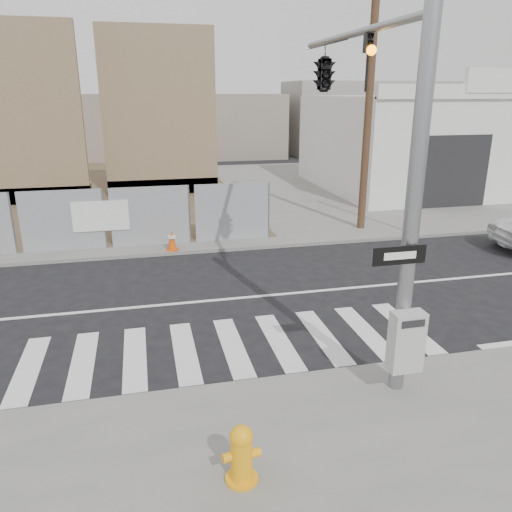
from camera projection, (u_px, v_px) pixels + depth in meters
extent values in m
plane|color=black|center=(215.00, 300.00, 12.76)|extent=(100.00, 100.00, 0.00)
cube|color=slate|center=(174.00, 195.00, 25.71)|extent=(50.00, 20.00, 0.12)
cylinder|color=gray|center=(415.00, 190.00, 7.73)|extent=(0.26, 0.26, 7.00)
cylinder|color=gray|center=(356.00, 33.00, 9.36)|extent=(0.14, 5.20, 0.14)
cube|color=#B2B2AF|center=(406.00, 342.00, 8.23)|extent=(0.55, 0.30, 1.05)
cube|color=black|center=(400.00, 255.00, 7.84)|extent=(0.90, 0.03, 0.30)
cube|color=silver|center=(400.00, 256.00, 7.82)|extent=(0.55, 0.01, 0.12)
imported|color=black|center=(368.00, 63.00, 8.98)|extent=(0.16, 0.20, 1.00)
imported|color=black|center=(325.00, 68.00, 11.01)|extent=(0.53, 2.48, 1.00)
cylinder|color=gray|center=(415.00, 161.00, 17.90)|extent=(0.12, 0.12, 5.20)
imported|color=black|center=(422.00, 88.00, 17.12)|extent=(0.16, 0.20, 1.00)
cube|color=#7A6649|center=(11.00, 115.00, 22.01)|extent=(6.00, 0.50, 8.00)
cube|color=#7A6649|center=(25.00, 194.00, 23.50)|extent=(6.00, 1.30, 0.80)
cube|color=#7A6649|center=(160.00, 113.00, 24.34)|extent=(5.50, 0.50, 8.00)
cube|color=#7A6649|center=(164.00, 185.00, 25.83)|extent=(5.50, 1.30, 0.80)
cube|color=silver|center=(434.00, 142.00, 27.03)|extent=(12.00, 10.00, 4.80)
cube|color=silver|center=(504.00, 92.00, 21.59)|extent=(12.00, 0.30, 0.60)
cube|color=silver|center=(507.00, 80.00, 21.40)|extent=(4.00, 0.30, 1.00)
cube|color=black|center=(454.00, 172.00, 22.20)|extent=(3.40, 0.06, 3.20)
cylinder|color=#523726|center=(370.00, 91.00, 17.66)|extent=(0.28, 0.28, 10.00)
cylinder|color=#F7A10D|center=(242.00, 478.00, 6.67)|extent=(0.53, 0.53, 0.04)
cylinder|color=#F7A10D|center=(242.00, 459.00, 6.57)|extent=(0.34, 0.34, 0.66)
sphere|color=#F7A10D|center=(241.00, 437.00, 6.46)|extent=(0.31, 0.31, 0.31)
cylinder|color=#F7A10D|center=(228.00, 457.00, 6.51)|extent=(0.18, 0.15, 0.12)
cylinder|color=#F7A10D|center=(255.00, 453.00, 6.59)|extent=(0.18, 0.15, 0.12)
cube|color=#DB4B0B|center=(172.00, 250.00, 16.46)|extent=(0.44, 0.44, 0.03)
cone|color=#DB4B0B|center=(172.00, 240.00, 16.35)|extent=(0.39, 0.39, 0.70)
cylinder|color=silver|center=(172.00, 237.00, 16.32)|extent=(0.27, 0.27, 0.08)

